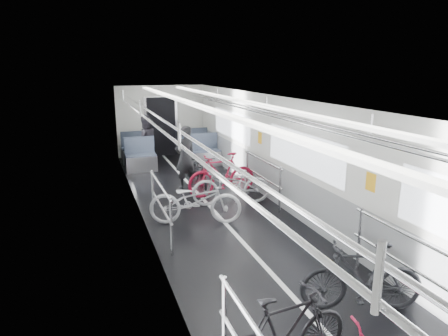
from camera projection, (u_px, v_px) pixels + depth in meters
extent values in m
cube|color=black|center=(231.00, 229.00, 7.60)|extent=(3.00, 14.00, 0.01)
cube|color=white|center=(231.00, 102.00, 7.01)|extent=(3.00, 14.00, 0.02)
cube|color=silver|center=(149.00, 176.00, 6.83)|extent=(0.02, 14.00, 2.40)
cube|color=silver|center=(303.00, 162.00, 7.78)|extent=(0.02, 14.00, 2.40)
cube|color=silver|center=(161.00, 121.00, 13.71)|extent=(3.00, 0.02, 2.40)
cube|color=white|center=(231.00, 229.00, 7.60)|extent=(0.08, 13.80, 0.01)
cube|color=gray|center=(153.00, 216.00, 7.02)|extent=(0.01, 13.90, 0.90)
cube|color=gray|center=(300.00, 199.00, 7.96)|extent=(0.01, 13.90, 0.90)
cube|color=white|center=(150.00, 164.00, 6.79)|extent=(0.01, 10.80, 0.75)
cube|color=white|center=(302.00, 152.00, 7.72)|extent=(0.01, 10.80, 0.75)
cube|color=white|center=(201.00, 107.00, 6.85)|extent=(0.14, 13.40, 0.05)
cube|color=white|center=(260.00, 105.00, 7.20)|extent=(0.14, 13.40, 0.05)
cube|color=black|center=(162.00, 127.00, 13.71)|extent=(0.95, 0.10, 2.00)
imported|color=black|center=(286.00, 334.00, 3.95)|extent=(1.53, 0.58, 0.89)
imported|color=silver|center=(195.00, 200.00, 7.79)|extent=(1.91, 1.14, 0.95)
imported|color=black|center=(362.00, 277.00, 4.98)|extent=(1.60, 0.91, 0.92)
imported|color=#9C9DA1|center=(231.00, 185.00, 8.87)|extent=(1.83, 0.85, 0.93)
imported|color=maroon|center=(222.00, 175.00, 9.49)|extent=(1.75, 0.62, 1.03)
imported|color=black|center=(200.00, 171.00, 10.10)|extent=(0.72, 1.70, 0.87)
imported|color=black|center=(185.00, 157.00, 9.99)|extent=(0.68, 0.55, 1.60)
imported|color=#29252C|center=(145.00, 141.00, 12.24)|extent=(0.86, 0.72, 1.59)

